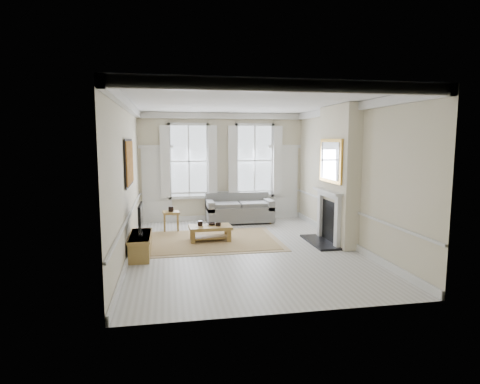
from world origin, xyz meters
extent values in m
plane|color=#B7B5AD|center=(0.00, 0.00, 0.00)|extent=(7.20, 7.20, 0.00)
plane|color=white|center=(0.00, 0.00, 3.40)|extent=(7.20, 7.20, 0.00)
plane|color=beige|center=(0.00, 3.60, 1.70)|extent=(5.20, 0.00, 5.20)
plane|color=beige|center=(-2.60, 0.00, 1.70)|extent=(0.00, 7.20, 7.20)
plane|color=beige|center=(2.60, 0.00, 1.70)|extent=(0.00, 7.20, 7.20)
cube|color=silver|center=(-2.05, 3.56, 1.15)|extent=(0.90, 0.08, 2.30)
cube|color=silver|center=(2.05, 3.56, 1.15)|extent=(0.90, 0.08, 2.30)
cube|color=#B9791F|center=(-2.56, 0.30, 2.05)|extent=(0.05, 1.66, 1.06)
cube|color=beige|center=(2.43, 0.20, 1.70)|extent=(0.35, 1.70, 3.38)
cube|color=black|center=(2.00, 0.20, 0.03)|extent=(0.55, 1.50, 0.05)
cube|color=silver|center=(2.20, -0.35, 0.57)|extent=(0.10, 0.18, 1.15)
cube|color=silver|center=(2.20, 0.75, 0.57)|extent=(0.10, 0.18, 1.15)
cube|color=silver|center=(2.15, 0.20, 1.30)|extent=(0.20, 1.45, 0.06)
cube|color=black|center=(2.25, 0.20, 0.55)|extent=(0.02, 0.92, 1.00)
cube|color=gold|center=(2.21, 0.20, 2.05)|extent=(0.06, 1.26, 1.06)
cube|color=slate|center=(0.46, 3.05, 0.29)|extent=(2.03, 0.99, 0.46)
cube|color=slate|center=(0.46, 3.44, 0.68)|extent=(2.03, 0.20, 0.44)
cube|color=slate|center=(-0.45, 3.05, 0.56)|extent=(0.20, 0.99, 0.30)
cube|color=slate|center=(1.38, 3.05, 0.56)|extent=(0.20, 0.99, 0.30)
cylinder|color=olive|center=(-0.43, 2.68, 0.04)|extent=(0.06, 0.06, 0.08)
cylinder|color=olive|center=(1.36, 3.42, 0.04)|extent=(0.06, 0.06, 0.08)
cube|color=olive|center=(-1.64, 2.29, 0.52)|extent=(0.49, 0.49, 0.06)
cube|color=olive|center=(-1.82, 2.12, 0.24)|extent=(0.05, 0.05, 0.49)
cube|color=olive|center=(-1.47, 2.12, 0.24)|extent=(0.05, 0.05, 0.49)
cube|color=olive|center=(-1.82, 2.47, 0.24)|extent=(0.05, 0.05, 0.49)
cube|color=olive|center=(-1.47, 2.47, 0.24)|extent=(0.05, 0.05, 0.49)
cube|color=#A38154|center=(-0.68, 0.88, 0.01)|extent=(3.50, 2.60, 0.02)
cube|color=olive|center=(-0.68, 0.88, 0.36)|extent=(1.08, 0.66, 0.08)
cube|color=olive|center=(-1.11, 0.68, 0.16)|extent=(0.10, 0.10, 0.32)
cube|color=olive|center=(-0.25, 0.68, 0.16)|extent=(0.10, 0.10, 0.32)
cube|color=olive|center=(-1.11, 1.09, 0.16)|extent=(0.10, 0.10, 0.32)
cube|color=olive|center=(-0.25, 1.09, 0.16)|extent=(0.10, 0.10, 0.32)
cylinder|color=black|center=(-0.93, 0.93, 0.46)|extent=(0.12, 0.12, 0.12)
cylinder|color=black|center=(-0.48, 0.83, 0.44)|extent=(0.13, 0.13, 0.09)
imported|color=black|center=(-0.63, 0.98, 0.42)|extent=(0.26, 0.26, 0.05)
cube|color=olive|center=(-2.34, -0.14, 0.24)|extent=(0.43, 1.34, 0.48)
cube|color=black|center=(-2.32, -0.14, 0.49)|extent=(0.08, 0.30, 0.03)
cube|color=black|center=(-2.32, -0.14, 0.88)|extent=(0.05, 0.90, 0.55)
cube|color=black|center=(-2.29, -0.14, 0.88)|extent=(0.01, 0.83, 0.49)
camera|label=1|loc=(-1.71, -9.04, 2.55)|focal=30.00mm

